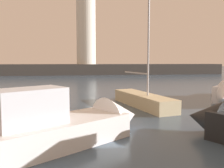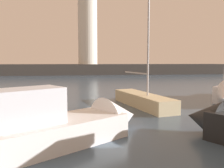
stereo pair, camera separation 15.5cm
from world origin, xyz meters
TOP-DOWN VIEW (x-y plane):
  - ground_plane at (0.00, 26.02)m, footprint 220.00×220.00m
  - breakwater at (0.00, 52.04)m, footprint 63.84×5.30m
  - lighthouse at (1.15, 52.04)m, footprint 4.13×4.13m
  - motorboat_2 at (-1.12, 7.64)m, footprint 6.91×5.58m
  - sailboat_moored at (3.21, 13.91)m, footprint 2.77×6.35m

SIDE VIEW (x-z plane):
  - ground_plane at x=0.00m, z-range 0.00..0.00m
  - sailboat_moored at x=3.21m, z-range -3.67..4.63m
  - motorboat_2 at x=-1.12m, z-range -0.65..1.94m
  - breakwater at x=0.00m, z-range 0.00..2.32m
  - lighthouse at x=1.15m, z-range 1.83..20.51m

